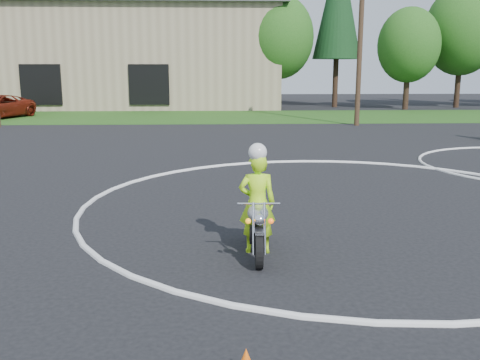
{
  "coord_description": "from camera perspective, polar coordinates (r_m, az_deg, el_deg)",
  "views": [
    {
      "loc": [
        -2.91,
        -9.02,
        3.14
      ],
      "look_at": [
        -2.49,
        0.76,
        1.1
      ],
      "focal_mm": 40.0,
      "sensor_mm": 36.0,
      "label": 1
    }
  ],
  "objects": [
    {
      "name": "treeline",
      "position": [
        47.21,
        20.33,
        15.27
      ],
      "size": [
        38.2,
        8.1,
        14.52
      ],
      "color": "#382619",
      "rests_on": "ground"
    },
    {
      "name": "ground",
      "position": [
        9.99,
        14.74,
        -6.96
      ],
      "size": [
        120.0,
        120.0,
        0.0
      ],
      "primitive_type": "plane",
      "color": "black",
      "rests_on": "ground"
    },
    {
      "name": "utility_poles",
      "position": [
        31.12,
        12.75,
        15.26
      ],
      "size": [
        41.6,
        1.12,
        10.0
      ],
      "color": "#473321",
      "rests_on": "ground"
    },
    {
      "name": "rider_primary_grp",
      "position": [
        9.18,
        1.85,
        -2.18
      ],
      "size": [
        0.65,
        0.44,
        1.93
      ],
      "rotation": [
        0.0,
        0.0,
        -0.03
      ],
      "color": "#B2F619",
      "rests_on": "ground"
    },
    {
      "name": "primary_motorcycle",
      "position": [
        9.16,
        1.91,
        -4.96
      ],
      "size": [
        0.69,
        1.98,
        1.04
      ],
      "rotation": [
        0.0,
        0.0,
        -0.03
      ],
      "color": "black",
      "rests_on": "ground"
    },
    {
      "name": "warehouse",
      "position": [
        51.3,
        -20.02,
        12.2
      ],
      "size": [
        41.0,
        17.0,
        8.3
      ],
      "color": "tan",
      "rests_on": "ground"
    },
    {
      "name": "grass_strip",
      "position": [
        36.28,
        2.18,
        6.79
      ],
      "size": [
        120.0,
        10.0,
        0.02
      ],
      "primitive_type": "cube",
      "color": "#1E4714",
      "rests_on": "ground"
    },
    {
      "name": "course_markings",
      "position": [
        14.65,
        17.92,
        -1.17
      ],
      "size": [
        19.05,
        19.05,
        0.12
      ],
      "color": "silver",
      "rests_on": "ground"
    }
  ]
}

